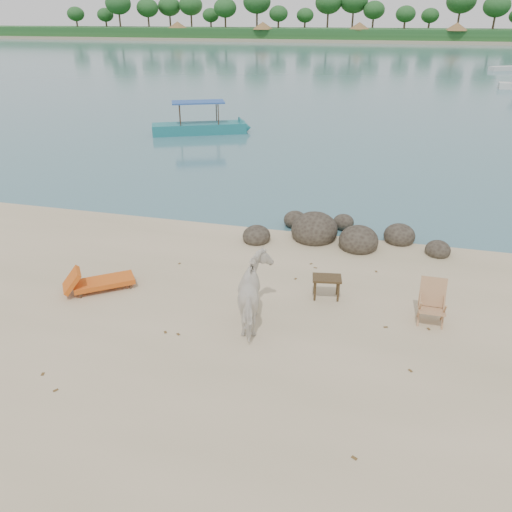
{
  "coord_description": "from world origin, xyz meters",
  "views": [
    {
      "loc": [
        2.03,
        -8.74,
        6.39
      ],
      "look_at": [
        -0.74,
        2.0,
        1.0
      ],
      "focal_mm": 35.0,
      "sensor_mm": 36.0,
      "label": 1
    }
  ],
  "objects": [
    {
      "name": "water",
      "position": [
        0.0,
        90.0,
        0.0
      ],
      "size": [
        400.0,
        400.0,
        0.0
      ],
      "primitive_type": "plane",
      "color": "#345D68",
      "rests_on": "ground"
    },
    {
      "name": "far_shore",
      "position": [
        0.0,
        170.0,
        0.0
      ],
      "size": [
        420.0,
        90.0,
        1.4
      ],
      "primitive_type": "cube",
      "color": "tan",
      "rests_on": "ground"
    },
    {
      "name": "far_scenery",
      "position": [
        0.03,
        136.7,
        3.14
      ],
      "size": [
        420.0,
        18.0,
        9.5
      ],
      "color": "#1E4C1E",
      "rests_on": "ground"
    },
    {
      "name": "boulders",
      "position": [
        0.85,
        5.71,
        0.21
      ],
      "size": [
        6.2,
        2.76,
        1.09
      ],
      "rotation": [
        0.0,
        0.0,
        0.36
      ],
      "color": "#2B241C",
      "rests_on": "ground"
    },
    {
      "name": "cow",
      "position": [
        -0.35,
        0.52,
        0.77
      ],
      "size": [
        1.29,
        1.99,
        1.55
      ],
      "primitive_type": "imported",
      "rotation": [
        0.0,
        0.0,
        3.41
      ],
      "color": "white",
      "rests_on": "ground"
    },
    {
      "name": "side_table",
      "position": [
        1.03,
        2.08,
        0.28
      ],
      "size": [
        0.76,
        0.56,
        0.57
      ],
      "primitive_type": null,
      "rotation": [
        0.0,
        0.0,
        0.16
      ],
      "color": "#332414",
      "rests_on": "ground"
    },
    {
      "name": "lounge_chair",
      "position": [
        -4.54,
        1.1,
        0.28
      ],
      "size": [
        1.9,
        1.66,
        0.56
      ],
      "primitive_type": null,
      "rotation": [
        0.0,
        0.0,
        0.65
      ],
      "color": "#C04516",
      "rests_on": "ground"
    },
    {
      "name": "deck_chair",
      "position": [
        3.48,
        1.54,
        0.49
      ],
      "size": [
        0.64,
        0.7,
        0.99
      ],
      "primitive_type": null,
      "rotation": [
        0.0,
        0.0,
        -0.01
      ],
      "color": "tan",
      "rests_on": "ground"
    },
    {
      "name": "boat_near",
      "position": [
        -8.77,
        19.55,
        1.51
      ],
      "size": [
        6.21,
        3.8,
        3.01
      ],
      "primitive_type": null,
      "rotation": [
        0.0,
        0.0,
        0.42
      ],
      "color": "#1D6F75",
      "rests_on": "water"
    },
    {
      "name": "boat_far",
      "position": [
        15.95,
        64.65,
        0.3
      ],
      "size": [
        4.91,
        3.8,
        0.59
      ],
      "primitive_type": null,
      "rotation": [
        0.0,
        0.0,
        0.59
      ],
      "color": "silver",
      "rests_on": "water"
    },
    {
      "name": "dead_leaves",
      "position": [
        -0.03,
        0.82,
        0.0
      ],
      "size": [
        7.55,
        6.78,
        0.0
      ],
      "color": "brown",
      "rests_on": "ground"
    }
  ]
}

